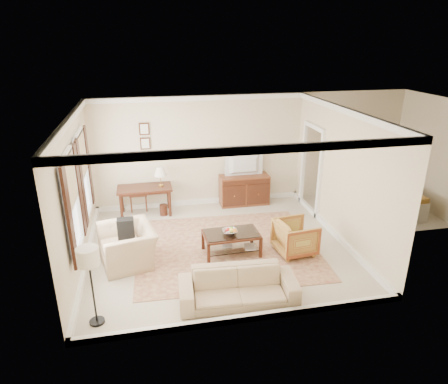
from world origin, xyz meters
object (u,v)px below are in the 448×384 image
object	(u,v)px
coffee_table	(231,237)
club_armchair	(127,240)
sofa	(238,282)
sideboard	(244,190)
tv	(245,158)
striped_armchair	(295,236)
writing_desk	(145,191)

from	to	relation	value
coffee_table	club_armchair	size ratio (longest dim) A/B	1.01
sofa	sideboard	bearing A→B (deg)	78.40
tv	coffee_table	bearing A→B (deg)	69.87
tv	sofa	distance (m)	4.39
coffee_table	striped_armchair	distance (m)	1.34
coffee_table	club_armchair	distance (m)	2.10
sideboard	club_armchair	world-z (taller)	club_armchair
writing_desk	striped_armchair	xyz separation A→B (m)	(3.01, -2.62, -0.23)
striped_armchair	writing_desk	bearing A→B (deg)	42.42
tv	striped_armchair	xyz separation A→B (m)	(0.39, -2.75, -0.90)
coffee_table	striped_armchair	world-z (taller)	striped_armchair
sideboard	club_armchair	distance (m)	3.89
tv	striped_armchair	bearing A→B (deg)	98.12
sofa	striped_armchair	bearing A→B (deg)	45.74
club_armchair	sofa	distance (m)	2.52
coffee_table	sofa	size ratio (longest dim) A/B	0.58
writing_desk	sofa	xyz separation A→B (m)	(1.45, -4.00, -0.23)
writing_desk	club_armchair	world-z (taller)	club_armchair
writing_desk	sofa	distance (m)	4.26
tv	coffee_table	size ratio (longest dim) A/B	0.83
sideboard	striped_armchair	size ratio (longest dim) A/B	1.66
writing_desk	striped_armchair	size ratio (longest dim) A/B	1.70
club_armchair	striped_armchair	bearing A→B (deg)	72.23
coffee_table	sofa	xyz separation A→B (m)	(-0.24, -1.62, 0.02)
writing_desk	sideboard	size ratio (longest dim) A/B	1.03
coffee_table	sideboard	bearing A→B (deg)	70.01
sideboard	tv	size ratio (longest dim) A/B	1.35
writing_desk	club_armchair	xyz separation A→B (m)	(-0.40, -2.30, -0.12)
writing_desk	coffee_table	world-z (taller)	writing_desk
sideboard	tv	world-z (taller)	tv
striped_armchair	tv	bearing A→B (deg)	1.52
coffee_table	sofa	bearing A→B (deg)	-98.51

